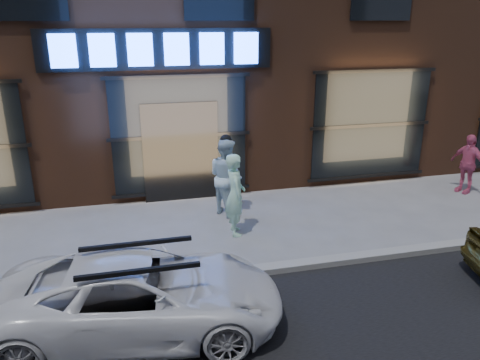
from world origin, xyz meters
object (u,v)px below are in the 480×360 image
at_px(man_cap, 226,176).
at_px(passerby, 467,164).
at_px(white_suv, 140,295).
at_px(man_bowtie, 235,195).

height_order(man_cap, passerby, man_cap).
xyz_separation_m(passerby, white_suv, (-8.33, -3.77, -0.20)).
relative_size(passerby, white_suv, 0.38).
distance_m(man_cap, passerby, 6.25).
height_order(man_bowtie, passerby, man_bowtie).
height_order(man_cap, white_suv, man_cap).
xyz_separation_m(man_cap, passerby, (6.24, -0.12, -0.12)).
relative_size(man_bowtie, white_suv, 0.43).
relative_size(man_cap, white_suv, 0.44).
distance_m(man_bowtie, white_suv, 3.46).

